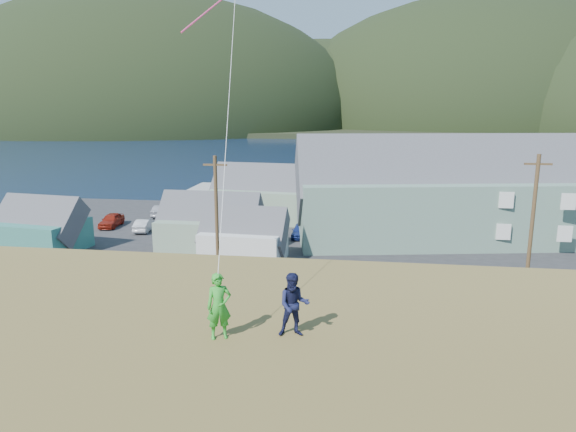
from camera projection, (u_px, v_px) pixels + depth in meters
The scene contains 15 objects.
ground at pixel (266, 307), 33.45m from camera, with size 900.00×900.00×0.00m, color #0A1638.
grass_strip at pixel (260, 318), 31.50m from camera, with size 110.00×8.00×0.10m, color #4C3D19.
waterfront_lot at pixel (298, 240), 49.89m from camera, with size 72.00×36.00×0.12m, color #28282B.
wharf at pixel (276, 195), 72.89m from camera, with size 26.00×14.00×0.90m, color gray.
far_shore at pixel (353, 123), 352.64m from camera, with size 900.00×320.00×2.00m, color black.
far_hills at pixel (413, 125), 298.56m from camera, with size 760.00×265.00×143.00m.
lodge at pixel (481, 192), 48.90m from camera, with size 36.31×16.04×12.35m.
shed_teal at pixel (39, 227), 45.63m from camera, with size 8.37×6.34×6.08m.
shed_palegreen_near at pixel (210, 225), 45.52m from camera, with size 9.01×5.75×6.46m.
shed_white at pixel (244, 237), 42.46m from camera, with size 7.36×5.10×5.64m.
shed_palegreen_far at pixel (264, 194), 58.24m from camera, with size 12.20×7.81×7.79m.
utility_poles at pixel (249, 230), 34.09m from camera, with size 36.89×0.24×9.90m.
parked_cars at pixel (201, 222), 53.88m from camera, with size 22.41×12.49×1.47m.
kite_flyer_green at pixel (219, 306), 12.55m from camera, with size 0.61×0.40×1.66m, color green.
kite_flyer_navy at pixel (294, 305), 12.69m from camera, with size 0.79×0.61×1.62m, color #15193C.
Camera 1 is at (5.81, -30.94, 12.84)m, focal length 32.00 mm.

